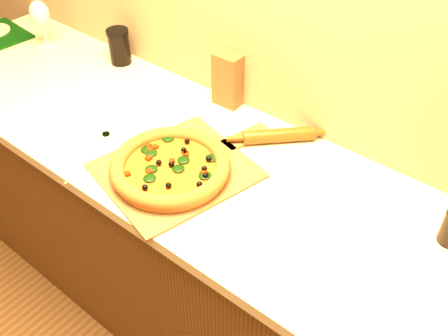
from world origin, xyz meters
TOP-DOWN VIEW (x-y plane):
  - cabinet at (0.00, 1.43)m, footprint 2.80×0.65m
  - countertop at (0.00, 1.43)m, footprint 2.84×0.68m
  - pizza_peel at (-0.09, 1.34)m, footprint 0.48×0.62m
  - pizza at (-0.09, 1.30)m, footprint 0.36×0.36m
  - bottle_cap at (-0.40, 1.31)m, footprint 0.03×0.03m
  - rolling_pin at (0.07, 1.65)m, footprint 0.26×0.26m
  - wine_glass at (-1.08, 1.57)m, footprint 0.08×0.08m
  - paper_bag at (-0.20, 1.73)m, footprint 0.10×0.08m
  - dark_jar at (-0.73, 1.68)m, footprint 0.09×0.09m

SIDE VIEW (x-z plane):
  - cabinet at x=0.00m, z-range 0.00..0.86m
  - countertop at x=0.00m, z-range 0.86..0.90m
  - bottle_cap at x=-0.40m, z-range 0.90..0.91m
  - pizza_peel at x=-0.09m, z-range 0.90..0.91m
  - rolling_pin at x=0.07m, z-range 0.90..0.95m
  - pizza at x=-0.09m, z-range 0.91..0.96m
  - dark_jar at x=-0.73m, z-range 0.90..1.04m
  - paper_bag at x=-0.20m, z-range 0.90..1.10m
  - wine_glass at x=-1.08m, z-range 0.94..1.14m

